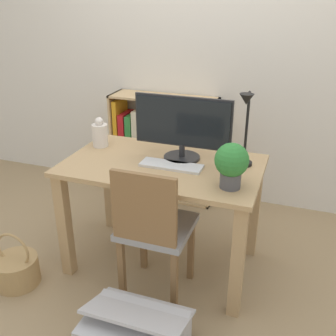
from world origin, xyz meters
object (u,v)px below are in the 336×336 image
Objects in this scene: keyboard at (171,166)px; basket at (17,269)px; monitor at (182,125)px; desk_lamp at (246,123)px; storage_box at (135,336)px; vase at (100,134)px; chair at (153,227)px; bookshelf at (145,149)px; potted_plant at (232,163)px.

basket is (-0.86, -0.48, -0.65)m from keyboard.
desk_lamp is at bearing -3.50° from monitor.
keyboard reaches higher than storage_box.
monitor is 1.38m from basket.
basket is (-0.30, -0.64, -0.72)m from vase.
chair is (0.56, -0.45, -0.34)m from vase.
chair is 1.69× the size of storage_box.
bookshelf is 1.83m from storage_box.
chair is at bearing -135.11° from desk_lamp.
monitor is at bearing -53.60° from bookshelf.
bookshelf reaches higher than chair.
desk_lamp is 1.28m from storage_box.
bookshelf reaches higher than storage_box.
monitor is 3.02× the size of vase.
bookshelf is (-0.97, 1.12, -0.46)m from potted_plant.
chair reaches higher than storage_box.
desk_lamp is at bearing -2.68° from vase.
bookshelf is 2.47× the size of basket.
keyboard is at bearing -163.20° from desk_lamp.
keyboard is 0.50m from desk_lamp.
chair is at bearing 98.61° from storage_box.
chair is (-0.39, -0.14, -0.40)m from potted_plant.
desk_lamp reaches higher than basket.
monitor is at bearing 35.10° from basket.
basket is 0.95m from storage_box.
monitor reaches higher than bookshelf.
chair is at bearing -91.40° from keyboard.
desk_lamp is 0.89× the size of storage_box.
basket is at bearing 165.27° from storage_box.
vase is 0.39× the size of storage_box.
monitor is 0.67× the size of bookshelf.
keyboard is at bearing -58.83° from bookshelf.
desk_lamp is at bearing -40.53° from bookshelf.
vase reaches higher than bookshelf.
potted_plant is 0.49× the size of storage_box.
chair is 1.38m from bookshelf.
vase is 1.01m from basket.
potted_plant reaches higher than basket.
desk_lamp reaches higher than monitor.
storage_box is at bearing -119.83° from potted_plant.
monitor is 2.44× the size of potted_plant.
vase is 0.44× the size of desk_lamp.
monitor is 1.66× the size of basket.
monitor is at bearing 90.49° from chair.
storage_box is (-0.34, -0.84, -0.90)m from desk_lamp.
potted_plant is 0.57m from chair.
keyboard is at bearing 158.85° from potted_plant.
monitor is at bearing 92.50° from storage_box.
storage_box is at bearing -54.83° from vase.
keyboard is 0.82× the size of desk_lamp.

